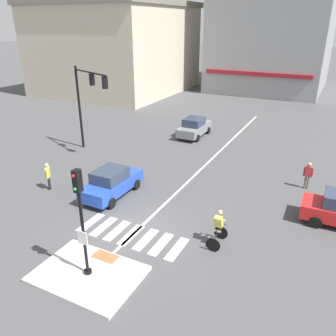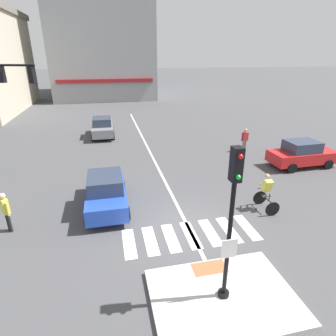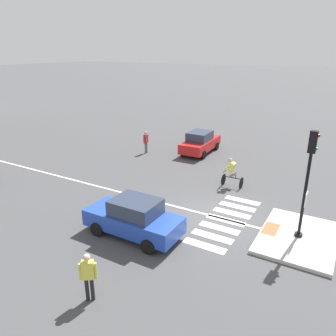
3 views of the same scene
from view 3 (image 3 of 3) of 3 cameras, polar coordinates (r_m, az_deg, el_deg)
The scene contains 17 objects.
ground_plane at distance 15.50m, azimuth 8.50°, elevation -8.58°, with size 300.00×300.00×0.00m, color #474749.
traffic_island at distance 14.76m, azimuth 21.71°, elevation -11.16°, with size 4.09×2.93×0.15m, color beige.
tactile_pad_front at distance 14.85m, azimuth 17.47°, elevation -10.04°, with size 1.10×0.60×0.01m, color #DB5B38.
signal_pole at distance 13.61m, azimuth 23.20°, elevation -1.20°, with size 0.44×0.38×4.41m.
crosswalk_stripe_a at distance 13.45m, azimuth 6.37°, elevation -13.29°, with size 0.44×1.80×0.01m, color silver.
crosswalk_stripe_b at distance 14.07m, azimuth 7.72°, elevation -11.71°, with size 0.44×1.80×0.01m, color silver.
crosswalk_stripe_c at distance 14.71m, azimuth 8.95°, elevation -10.26°, with size 0.44×1.80×0.01m, color silver.
crosswalk_stripe_d at distance 15.37m, azimuth 10.06°, elevation -8.93°, with size 0.44×1.80×0.01m, color silver.
crosswalk_stripe_e at distance 16.04m, azimuth 11.07°, elevation -7.70°, with size 0.44×1.80×0.01m, color silver.
crosswalk_stripe_f at distance 16.72m, azimuth 11.99°, elevation -6.57°, with size 0.44×1.80×0.01m, color silver.
crosswalk_stripe_g at distance 17.40m, azimuth 12.84°, elevation -5.53°, with size 0.44×1.80×0.01m, color silver.
lane_centre_line at distance 20.92m, azimuth -17.69°, elevation -1.57°, with size 0.14×28.00×0.01m, color silver.
car_blue_westbound_near at distance 13.73m, azimuth -5.96°, elevation -8.60°, with size 1.85×4.10×1.64m.
car_red_cross_right at distance 24.61m, azimuth 5.62°, elevation 4.48°, with size 4.14×1.91×1.64m.
cyclist at distance 18.67m, azimuth 11.05°, elevation -0.72°, with size 0.66×1.09×1.68m.
pedestrian_at_curb_left at distance 10.65m, azimuth -13.74°, elevation -17.44°, with size 0.39×0.47×1.67m.
pedestrian_waiting_far_side at distance 24.42m, azimuth -3.88°, elevation 4.83°, with size 0.55×0.23×1.67m.
Camera 3 is at (-12.77, -4.80, 7.36)m, focal length 34.98 mm.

